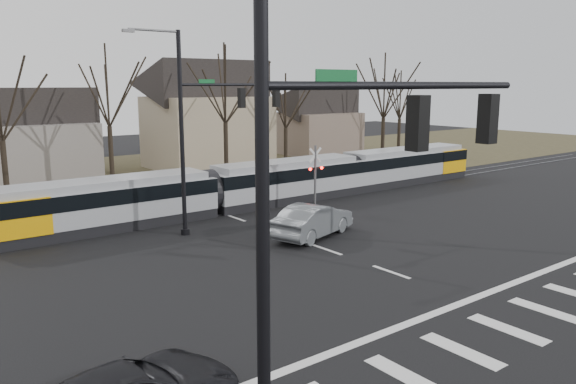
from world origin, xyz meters
TOP-DOWN VIEW (x-y plane):
  - ground at (0.00, 0.00)m, footprint 140.00×140.00m
  - grass_verge at (0.00, 32.00)m, footprint 140.00×28.00m
  - crosswalk at (0.00, -4.00)m, footprint 27.00×2.60m
  - stop_line at (0.00, -1.80)m, footprint 28.00×0.35m
  - lane_dashes at (0.00, 16.00)m, footprint 0.18×30.00m
  - rail_pair at (0.00, 15.80)m, footprint 90.00×1.52m
  - tram at (5.13, 16.00)m, footprint 35.85×2.66m
  - sedan at (1.01, 8.20)m, footprint 4.79×6.20m
  - signal_pole_near_left at (-10.41, -6.00)m, footprint 9.28×0.44m
  - signal_pole_far at (-2.41, 12.50)m, footprint 9.28×0.44m
  - rail_crossing_signal at (5.00, 12.79)m, footprint 1.08×0.36m
  - tree_row at (2.00, 26.00)m, footprint 59.20×7.20m
  - house_b at (-5.00, 36.00)m, footprint 8.64×7.56m
  - house_c at (9.00, 33.00)m, footprint 10.80×8.64m
  - house_d at (24.00, 35.00)m, footprint 8.64×7.56m

SIDE VIEW (x-z plane):
  - ground at x=0.00m, z-range 0.00..0.00m
  - grass_verge at x=0.00m, z-range 0.00..0.01m
  - crosswalk at x=0.00m, z-range 0.00..0.01m
  - stop_line at x=0.00m, z-range 0.00..0.01m
  - lane_dashes at x=0.00m, z-range 0.00..0.01m
  - rail_pair at x=0.00m, z-range 0.00..0.06m
  - sedan at x=1.01m, z-range 0.00..1.70m
  - tram at x=5.13m, z-range 0.12..2.84m
  - rail_crossing_signal at x=5.00m, z-range -0.11..3.89m
  - house_b at x=-5.00m, z-range 0.14..7.79m
  - house_d at x=24.00m, z-range 0.14..7.79m
  - tree_row at x=2.00m, z-range 0.00..10.00m
  - house_c at x=9.00m, z-range 0.18..10.28m
  - signal_pole_near_left at x=-10.41m, z-range 0.60..10.80m
  - signal_pole_far at x=-2.41m, z-range 0.60..10.80m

